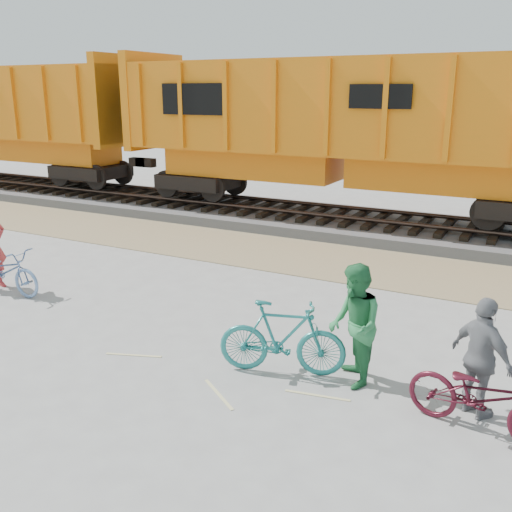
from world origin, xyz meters
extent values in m
plane|color=#9E9E99|center=(0.00, 0.00, 0.00)|extent=(120.00, 120.00, 0.00)
cube|color=#9A855F|center=(0.00, 5.50, 0.01)|extent=(120.00, 3.00, 0.02)
cube|color=slate|center=(0.00, 9.00, 0.15)|extent=(120.00, 4.00, 0.30)
cube|color=black|center=(-6.50, 9.00, 0.36)|extent=(0.22, 2.60, 0.12)
cube|color=black|center=(0.00, 9.00, 0.36)|extent=(0.22, 2.60, 0.12)
cylinder|color=#382821|center=(0.00, 8.28, 0.48)|extent=(120.00, 0.12, 0.12)
cylinder|color=#382821|center=(0.00, 9.72, 0.48)|extent=(120.00, 0.12, 0.12)
cube|color=black|center=(-16.09, 9.00, 0.94)|extent=(11.20, 2.20, 0.80)
cube|color=orange|center=(-9.24, 9.00, 3.64)|extent=(0.30, 3.06, 3.10)
cube|color=black|center=(-1.09, 9.00, 0.94)|extent=(11.20, 2.20, 0.80)
cube|color=orange|center=(-1.09, 9.00, 1.79)|extent=(11.76, 1.65, 0.90)
cube|color=orange|center=(-1.09, 9.00, 3.54)|extent=(14.00, 3.00, 2.60)
cube|color=orange|center=(-7.94, 9.00, 3.64)|extent=(0.30, 3.06, 3.10)
cube|color=black|center=(-5.29, 7.42, 3.74)|extent=(2.20, 0.04, 0.90)
imported|color=#6E91C4|center=(-5.14, 0.25, 0.47)|extent=(1.82, 0.68, 0.95)
imported|color=#217875|center=(1.29, -0.23, 0.55)|extent=(1.91, 1.06, 1.11)
imported|color=#46101D|center=(4.05, -0.49, 0.48)|extent=(1.90, 0.95, 0.96)
imported|color=#2B7C44|center=(2.29, -0.03, 0.87)|extent=(1.00, 1.06, 1.74)
imported|color=slate|center=(3.95, -0.09, 0.79)|extent=(0.97, 0.86, 1.58)
camera|label=1|loc=(4.49, -7.07, 3.97)|focal=40.00mm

